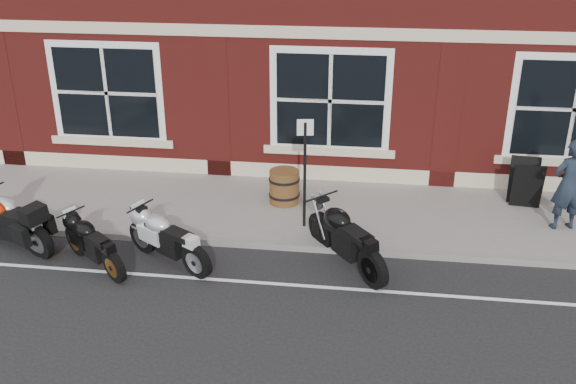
# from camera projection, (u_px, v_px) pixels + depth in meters

# --- Properties ---
(ground) EXTENTS (80.00, 80.00, 0.00)m
(ground) POSITION_uv_depth(u_px,v_px,m) (217.00, 286.00, 10.60)
(ground) COLOR black
(ground) RESTS_ON ground
(sidewalk) EXTENTS (30.00, 3.00, 0.12)m
(sidewalk) POSITION_uv_depth(u_px,v_px,m) (250.00, 207.00, 13.30)
(sidewalk) COLOR slate
(sidewalk) RESTS_ON ground
(kerb) EXTENTS (30.00, 0.16, 0.12)m
(kerb) POSITION_uv_depth(u_px,v_px,m) (235.00, 243.00, 11.86)
(kerb) COLOR slate
(kerb) RESTS_ON ground
(moto_touring_silver) EXTENTS (1.87, 1.17, 1.38)m
(moto_touring_silver) POSITION_uv_depth(u_px,v_px,m) (15.00, 217.00, 11.73)
(moto_touring_silver) COLOR black
(moto_touring_silver) RESTS_ON ground
(moto_sport_red) EXTENTS (2.01, 0.79, 0.93)m
(moto_sport_red) POSITION_uv_depth(u_px,v_px,m) (6.00, 221.00, 11.64)
(moto_sport_red) COLOR black
(moto_sport_red) RESTS_ON ground
(moto_sport_black) EXTENTS (1.54, 1.24, 0.84)m
(moto_sport_black) POSITION_uv_depth(u_px,v_px,m) (94.00, 241.00, 11.02)
(moto_sport_black) COLOR black
(moto_sport_black) RESTS_ON ground
(moto_sport_silver) EXTENTS (1.78, 1.17, 0.91)m
(moto_sport_silver) POSITION_uv_depth(u_px,v_px,m) (168.00, 236.00, 11.11)
(moto_sport_silver) COLOR black
(moto_sport_silver) RESTS_ON ground
(moto_naked_black) EXTENTS (1.47, 1.89, 1.02)m
(moto_naked_black) POSITION_uv_depth(u_px,v_px,m) (347.00, 235.00, 11.03)
(moto_naked_black) COLOR black
(moto_naked_black) RESTS_ON ground
(pedestrian_left) EXTENTS (0.74, 0.58, 1.78)m
(pedestrian_left) POSITION_uv_depth(u_px,v_px,m) (568.00, 185.00, 11.96)
(pedestrian_left) COLOR black
(pedestrian_left) RESTS_ON sidewalk
(a_board_sign) EXTENTS (0.63, 0.46, 0.99)m
(a_board_sign) POSITION_uv_depth(u_px,v_px,m) (526.00, 183.00, 13.05)
(a_board_sign) COLOR black
(a_board_sign) RESTS_ON sidewalk
(barrel_planter) EXTENTS (0.64, 0.64, 0.71)m
(barrel_planter) POSITION_uv_depth(u_px,v_px,m) (284.00, 187.00, 13.23)
(barrel_planter) COLOR #563E17
(barrel_planter) RESTS_ON sidewalk
(parking_sign) EXTENTS (0.30, 0.07, 2.14)m
(parking_sign) POSITION_uv_depth(u_px,v_px,m) (305.00, 166.00, 11.88)
(parking_sign) COLOR black
(parking_sign) RESTS_ON sidewalk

